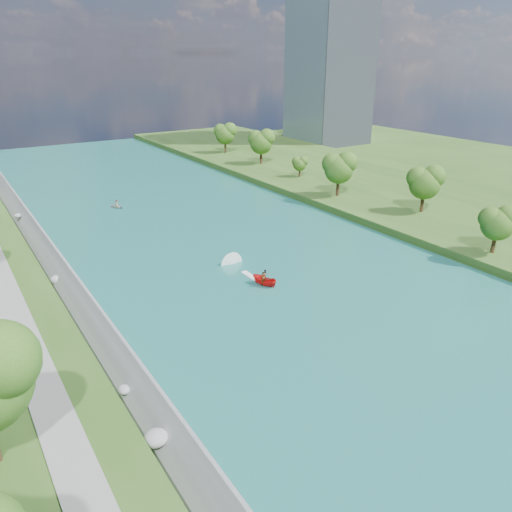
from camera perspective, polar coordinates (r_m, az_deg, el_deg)
ground at (r=64.17m, az=5.95°, el=-5.39°), size 260.00×260.00×0.00m
river_water at (r=79.23m, az=-3.00°, el=0.27°), size 55.00×240.00×0.10m
berm_east at (r=110.71m, az=19.93°, el=5.75°), size 44.00×240.00×1.50m
riprap_bank at (r=70.11m, az=-21.47°, el=-2.81°), size 4.18×236.00×4.11m
riverside_path at (r=69.26m, az=-27.11°, el=-2.47°), size 3.00×200.00×0.10m
office_tower at (r=182.76m, az=8.48°, el=22.09°), size 22.00×22.00×60.00m
trees_east at (r=112.87m, az=8.68°, el=10.11°), size 14.30×132.87×10.82m
motorboat at (r=69.58m, az=0.11°, el=-2.32°), size 3.60×18.78×2.18m
raft at (r=106.83m, az=-15.61°, el=5.54°), size 3.25×3.71×1.64m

